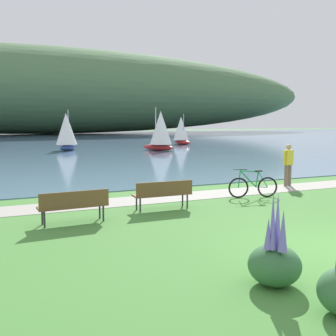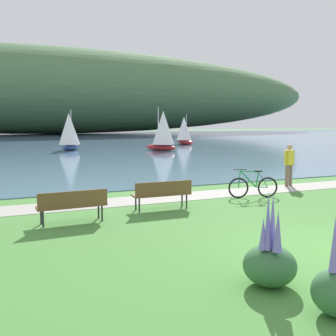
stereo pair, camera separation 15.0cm
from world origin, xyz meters
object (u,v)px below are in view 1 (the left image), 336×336
object	(u,v)px
park_bench_near_camera	(163,192)
sailboat_nearest_to_shore	(66,131)
bicycle_leaning_near_bench	(253,186)
sailboat_toward_hillside	(181,130)
sailboat_mid_bay	(160,130)
person_at_shoreline	(288,162)
park_bench_further_along	(74,204)

from	to	relation	value
park_bench_near_camera	sailboat_nearest_to_shore	bearing A→B (deg)	86.51
bicycle_leaning_near_bench	sailboat_toward_hillside	size ratio (longest dim) A/B	0.52
park_bench_near_camera	sailboat_mid_bay	world-z (taller)	sailboat_mid_bay
person_at_shoreline	sailboat_toward_hillside	world-z (taller)	sailboat_toward_hillside
person_at_shoreline	sailboat_mid_bay	size ratio (longest dim) A/B	0.45
park_bench_near_camera	person_at_shoreline	distance (m)	6.72
person_at_shoreline	park_bench_further_along	bearing A→B (deg)	-164.21
park_bench_near_camera	park_bench_further_along	size ratio (longest dim) A/B	0.99
park_bench_near_camera	sailboat_toward_hillside	xyz separation A→B (m)	(14.56, 29.03, 1.07)
park_bench_near_camera	sailboat_mid_bay	size ratio (longest dim) A/B	0.48
park_bench_further_along	bicycle_leaning_near_bench	size ratio (longest dim) A/B	1.06
park_bench_further_along	person_at_shoreline	distance (m)	9.57
person_at_shoreline	sailboat_toward_hillside	size ratio (longest dim) A/B	0.52
person_at_shoreline	sailboat_nearest_to_shore	size ratio (longest dim) A/B	0.48
park_bench_near_camera	park_bench_further_along	bearing A→B (deg)	-167.64
sailboat_nearest_to_shore	sailboat_toward_hillside	world-z (taller)	sailboat_nearest_to_shore
bicycle_leaning_near_bench	person_at_shoreline	size ratio (longest dim) A/B	1.01
bicycle_leaning_near_bench	sailboat_mid_bay	xyz separation A→B (m)	(5.33, 21.00, 1.41)
person_at_shoreline	sailboat_nearest_to_shore	xyz separation A→B (m)	(-4.87, 23.03, 0.74)
bicycle_leaning_near_bench	person_at_shoreline	xyz separation A→B (m)	(2.81, 1.53, 0.58)
park_bench_near_camera	park_bench_further_along	xyz separation A→B (m)	(-2.80, -0.61, 0.00)
person_at_shoreline	sailboat_nearest_to_shore	bearing A→B (deg)	101.95
park_bench_near_camera	sailboat_nearest_to_shore	distance (m)	25.09
person_at_shoreline	sailboat_nearest_to_shore	world-z (taller)	sailboat_nearest_to_shore
park_bench_further_along	sailboat_toward_hillside	bearing A→B (deg)	59.66
bicycle_leaning_near_bench	park_bench_further_along	bearing A→B (deg)	-170.48
park_bench_further_along	person_at_shoreline	size ratio (longest dim) A/B	1.06
bicycle_leaning_near_bench	sailboat_toward_hillside	bearing A→B (deg)	69.01
sailboat_nearest_to_shore	person_at_shoreline	bearing A→B (deg)	-78.05
bicycle_leaning_near_bench	sailboat_toward_hillside	distance (m)	30.63
sailboat_toward_hillside	park_bench_near_camera	bearing A→B (deg)	-116.63
sailboat_toward_hillside	sailboat_nearest_to_shore	bearing A→B (deg)	-162.86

